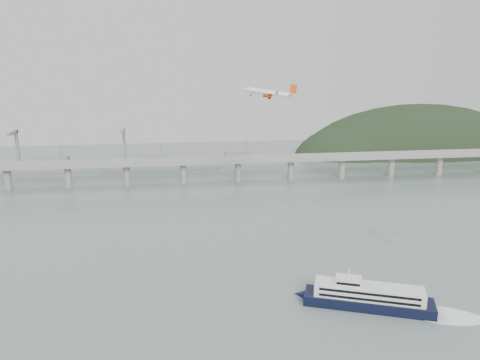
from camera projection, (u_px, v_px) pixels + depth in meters
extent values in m
plane|color=slate|center=(256.00, 274.00, 236.77)|extent=(900.00, 900.00, 0.00)
cube|color=gray|center=(216.00, 161.00, 424.69)|extent=(800.00, 22.00, 2.20)
cube|color=gray|center=(217.00, 161.00, 414.13)|extent=(800.00, 0.60, 1.80)
cube|color=gray|center=(215.00, 157.00, 434.34)|extent=(800.00, 0.60, 1.80)
cylinder|color=gray|center=(8.00, 179.00, 400.88)|extent=(6.00, 6.00, 21.00)
cylinder|color=gray|center=(68.00, 177.00, 408.16)|extent=(6.00, 6.00, 21.00)
cylinder|color=gray|center=(127.00, 175.00, 415.44)|extent=(6.00, 6.00, 21.00)
cylinder|color=gray|center=(183.00, 173.00, 422.73)|extent=(6.00, 6.00, 21.00)
cylinder|color=gray|center=(238.00, 172.00, 430.01)|extent=(6.00, 6.00, 21.00)
cylinder|color=gray|center=(291.00, 170.00, 437.29)|extent=(6.00, 6.00, 21.00)
cylinder|color=gray|center=(342.00, 168.00, 444.57)|extent=(6.00, 6.00, 21.00)
cylinder|color=gray|center=(391.00, 167.00, 451.86)|extent=(6.00, 6.00, 21.00)
cylinder|color=gray|center=(439.00, 165.00, 459.14)|extent=(6.00, 6.00, 21.00)
ellipsoid|color=black|center=(416.00, 165.00, 597.84)|extent=(320.00, 150.00, 156.00)
ellipsoid|color=black|center=(349.00, 164.00, 573.00)|extent=(140.00, 110.00, 96.00)
ellipsoid|color=black|center=(475.00, 167.00, 622.17)|extent=(220.00, 140.00, 120.00)
cube|color=gray|center=(62.00, 168.00, 473.88)|extent=(95.67, 20.15, 8.00)
cube|color=gray|center=(52.00, 160.00, 470.67)|extent=(33.90, 15.02, 8.00)
cylinder|color=gray|center=(61.00, 152.00, 470.22)|extent=(1.60, 1.60, 14.00)
cube|color=gray|center=(162.00, 166.00, 483.63)|extent=(110.55, 21.43, 8.00)
cube|color=gray|center=(151.00, 159.00, 480.20)|extent=(39.01, 16.73, 8.00)
cylinder|color=gray|center=(161.00, 151.00, 479.97)|extent=(1.60, 1.60, 14.00)
cube|color=gray|center=(246.00, 162.00, 506.37)|extent=(85.00, 13.60, 8.00)
cube|color=gray|center=(238.00, 154.00, 503.30)|extent=(29.75, 11.90, 8.00)
cylinder|color=gray|center=(246.00, 147.00, 502.71)|extent=(1.60, 1.60, 14.00)
cube|color=gray|center=(18.00, 149.00, 491.81)|extent=(3.00, 3.00, 40.00)
cube|color=gray|center=(13.00, 133.00, 478.07)|extent=(3.00, 28.00, 3.00)
cube|color=gray|center=(125.00, 146.00, 507.83)|extent=(3.00, 3.00, 40.00)
cube|color=gray|center=(123.00, 131.00, 494.09)|extent=(3.00, 28.00, 3.00)
cube|color=black|center=(368.00, 302.00, 203.28)|extent=(55.67, 33.37, 4.39)
cone|color=black|center=(300.00, 294.00, 210.34)|extent=(6.76, 6.17, 4.39)
cube|color=white|center=(369.00, 292.00, 202.15)|extent=(46.73, 27.95, 5.49)
cube|color=black|center=(369.00, 294.00, 196.59)|extent=(38.51, 16.30, 1.10)
cube|color=black|center=(369.00, 300.00, 197.20)|extent=(38.51, 16.30, 1.10)
cube|color=black|center=(369.00, 283.00, 207.05)|extent=(38.51, 16.30, 1.10)
cube|color=black|center=(368.00, 288.00, 207.65)|extent=(38.51, 16.30, 1.10)
cube|color=white|center=(348.00, 280.00, 203.29)|extent=(13.09, 11.33, 2.85)
cube|color=black|center=(348.00, 284.00, 199.61)|extent=(9.16, 3.94, 1.10)
cylinder|color=white|center=(349.00, 273.00, 202.48)|extent=(0.72, 0.72, 4.39)
ellipsoid|color=white|center=(443.00, 315.00, 196.45)|extent=(35.25, 26.80, 0.22)
cylinder|color=white|center=(269.00, 92.00, 299.15)|extent=(26.65, 6.87, 7.26)
cone|color=white|center=(246.00, 89.00, 297.66)|extent=(4.62, 3.88, 3.92)
cone|color=white|center=(292.00, 95.00, 300.62)|extent=(5.23, 3.55, 4.06)
cube|color=white|center=(270.00, 94.00, 299.40)|extent=(7.02, 32.11, 2.67)
cube|color=white|center=(291.00, 94.00, 300.42)|extent=(3.82, 11.45, 1.26)
cube|color=#FB4211|center=(293.00, 89.00, 300.00)|extent=(5.11, 0.91, 6.66)
cylinder|color=#FB4211|center=(266.00, 96.00, 304.53)|extent=(4.46, 2.68, 2.73)
cylinder|color=black|center=(263.00, 95.00, 304.34)|extent=(0.84, 2.19, 2.18)
cube|color=white|center=(267.00, 94.00, 304.38)|extent=(2.50, 0.47, 1.47)
cylinder|color=#FB4211|center=(269.00, 96.00, 294.42)|extent=(4.46, 2.68, 2.73)
cylinder|color=black|center=(266.00, 95.00, 294.23)|extent=(0.84, 2.19, 2.18)
cube|color=white|center=(269.00, 94.00, 294.27)|extent=(2.50, 0.47, 1.47)
cylinder|color=black|center=(269.00, 97.00, 302.07)|extent=(0.70, 0.45, 2.29)
cylinder|color=black|center=(269.00, 98.00, 302.24)|extent=(1.20, 0.50, 1.19)
cylinder|color=black|center=(270.00, 97.00, 297.29)|extent=(0.70, 0.45, 2.29)
cylinder|color=black|center=(270.00, 98.00, 297.46)|extent=(1.20, 0.50, 1.19)
cylinder|color=black|center=(251.00, 94.00, 298.47)|extent=(0.70, 0.45, 2.29)
cylinder|color=black|center=(251.00, 96.00, 298.64)|extent=(1.20, 0.50, 1.19)
cube|color=#FB4211|center=(270.00, 93.00, 315.03)|extent=(1.83, 0.40, 2.45)
cube|color=#FB4211|center=(277.00, 93.00, 283.78)|extent=(1.83, 0.40, 2.45)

